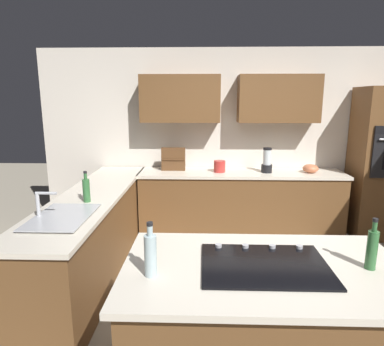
% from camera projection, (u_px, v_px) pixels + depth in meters
% --- Properties ---
extents(ground_plane, '(14.00, 14.00, 0.00)m').
position_uv_depth(ground_plane, '(268.00, 301.00, 3.25)').
color(ground_plane, '#9E937F').
extents(wall_back, '(6.00, 0.44, 2.60)m').
position_uv_depth(wall_back, '(242.00, 131.00, 4.95)').
color(wall_back, silver).
rests_on(wall_back, ground).
extents(lower_cabinets_back, '(2.80, 0.60, 0.86)m').
position_uv_depth(lower_cabinets_back, '(240.00, 204.00, 4.84)').
color(lower_cabinets_back, brown).
rests_on(lower_cabinets_back, ground).
extents(countertop_back, '(2.84, 0.64, 0.04)m').
position_uv_depth(countertop_back, '(241.00, 173.00, 4.75)').
color(countertop_back, silver).
rests_on(countertop_back, lower_cabinets_back).
extents(lower_cabinets_side, '(0.60, 2.90, 0.86)m').
position_uv_depth(lower_cabinets_side, '(95.00, 234.00, 3.76)').
color(lower_cabinets_side, brown).
rests_on(lower_cabinets_side, ground).
extents(countertop_side, '(0.64, 2.94, 0.04)m').
position_uv_depth(countertop_side, '(92.00, 195.00, 3.66)').
color(countertop_side, silver).
rests_on(countertop_side, lower_cabinets_side).
extents(island_base, '(1.64, 0.92, 0.86)m').
position_uv_depth(island_base, '(261.00, 334.00, 2.16)').
color(island_base, brown).
rests_on(island_base, ground).
extents(island_top, '(1.72, 1.00, 0.04)m').
position_uv_depth(island_top, '(264.00, 269.00, 2.07)').
color(island_top, silver).
rests_on(island_top, island_base).
extents(wall_oven, '(0.80, 0.66, 2.05)m').
position_uv_depth(wall_oven, '(384.00, 164.00, 4.65)').
color(wall_oven, brown).
rests_on(wall_oven, ground).
extents(sink_unit, '(0.46, 0.70, 0.23)m').
position_uv_depth(sink_unit, '(61.00, 216.00, 2.88)').
color(sink_unit, '#515456').
rests_on(sink_unit, countertop_side).
extents(cooktop, '(0.76, 0.56, 0.03)m').
position_uv_depth(cooktop, '(264.00, 264.00, 2.07)').
color(cooktop, black).
rests_on(cooktop, island_top).
extents(blender, '(0.15, 0.15, 0.34)m').
position_uv_depth(blender, '(267.00, 162.00, 4.68)').
color(blender, black).
rests_on(blender, countertop_back).
extents(mixing_bowl, '(0.21, 0.21, 0.12)m').
position_uv_depth(mixing_bowl, '(311.00, 168.00, 4.68)').
color(mixing_bowl, '#CC724C').
rests_on(mixing_bowl, countertop_back).
extents(spice_rack, '(0.33, 0.11, 0.32)m').
position_uv_depth(spice_rack, '(173.00, 159.00, 4.82)').
color(spice_rack, brown).
rests_on(spice_rack, countertop_back).
extents(kettle, '(0.16, 0.16, 0.16)m').
position_uv_depth(kettle, '(220.00, 166.00, 4.71)').
color(kettle, red).
rests_on(kettle, countertop_back).
extents(dish_soap_bottle, '(0.07, 0.07, 0.31)m').
position_uv_depth(dish_soap_bottle, '(86.00, 189.00, 3.33)').
color(dish_soap_bottle, '#336B38').
rests_on(dish_soap_bottle, countertop_side).
extents(oil_bottle, '(0.07, 0.07, 0.32)m').
position_uv_depth(oil_bottle, '(151.00, 254.00, 1.92)').
color(oil_bottle, silver).
rests_on(oil_bottle, island_top).
extents(second_bottle, '(0.06, 0.06, 0.32)m').
position_uv_depth(second_bottle, '(372.00, 248.00, 2.00)').
color(second_bottle, '#336B38').
rests_on(second_bottle, island_top).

